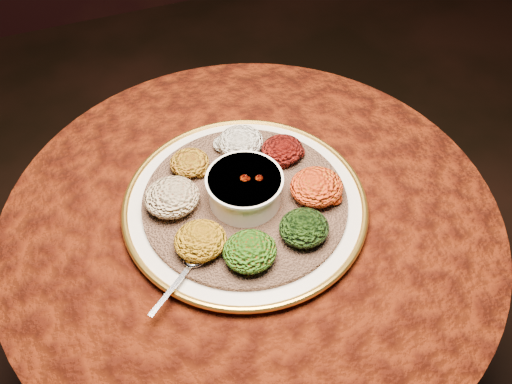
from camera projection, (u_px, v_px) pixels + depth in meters
name	position (u px, v px, depth m)	size (l,w,h in m)	color
table	(252.00, 268.00, 1.23)	(0.96, 0.96, 0.73)	black
platter	(245.00, 205.00, 1.09)	(0.59, 0.59, 0.02)	silver
injera	(245.00, 201.00, 1.08)	(0.39, 0.39, 0.01)	#875C43
stew_bowl	(245.00, 187.00, 1.05)	(0.14, 0.14, 0.06)	white
spoon	(191.00, 265.00, 0.98)	(0.12, 0.10, 0.01)	silver
portion_ayib	(241.00, 141.00, 1.15)	(0.09, 0.09, 0.04)	silver
portion_kitfo	(282.00, 150.00, 1.14)	(0.08, 0.08, 0.04)	black
portion_tikil	(316.00, 187.00, 1.07)	(0.10, 0.10, 0.05)	#C78C10
portion_gomen	(304.00, 228.00, 1.01)	(0.09, 0.09, 0.04)	black
portion_mixveg	(250.00, 251.00, 0.97)	(0.09, 0.09, 0.05)	#982209
portion_kik	(200.00, 240.00, 0.99)	(0.09, 0.09, 0.04)	#A66A0E
portion_timatim	(172.00, 197.00, 1.05)	(0.10, 0.10, 0.05)	maroon
portion_shiro	(189.00, 163.00, 1.12)	(0.08, 0.07, 0.04)	#976D12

